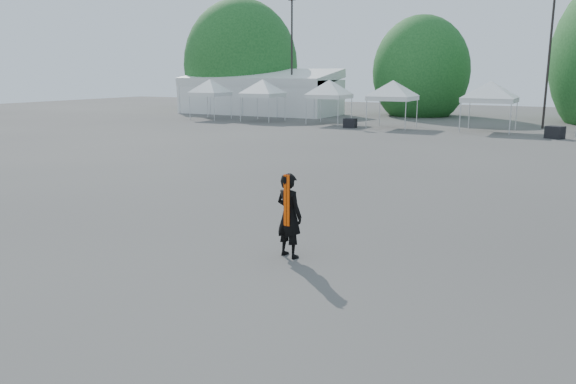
% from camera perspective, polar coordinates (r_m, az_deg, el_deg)
% --- Properties ---
extents(ground, '(120.00, 120.00, 0.00)m').
position_cam_1_polar(ground, '(13.26, 0.32, -4.88)').
color(ground, '#474442').
rests_on(ground, ground).
extents(marquee, '(15.00, 6.25, 4.23)m').
position_cam_1_polar(marquee, '(54.03, -2.92, 10.03)').
color(marquee, white).
rests_on(marquee, ground).
extents(light_pole_west, '(0.60, 0.25, 10.30)m').
position_cam_1_polar(light_pole_west, '(51.19, 0.39, 14.18)').
color(light_pole_west, black).
rests_on(light_pole_west, ground).
extents(light_pole_east, '(0.60, 0.25, 9.80)m').
position_cam_1_polar(light_pole_east, '(43.34, 25.07, 13.14)').
color(light_pole_east, black).
rests_on(light_pole_east, ground).
extents(tree_far_w, '(4.80, 4.80, 7.30)m').
position_cam_1_polar(tree_far_w, '(58.67, -4.82, 12.66)').
color(tree_far_w, '#382314').
rests_on(tree_far_w, ground).
extents(tree_mid_w, '(4.16, 4.16, 6.33)m').
position_cam_1_polar(tree_mid_w, '(53.07, 13.34, 11.80)').
color(tree_mid_w, '#382314').
rests_on(tree_mid_w, ground).
extents(tent_a, '(3.79, 3.79, 3.88)m').
position_cam_1_polar(tent_a, '(48.24, -7.93, 10.98)').
color(tent_a, silver).
rests_on(tent_a, ground).
extents(tent_b, '(3.99, 3.99, 3.88)m').
position_cam_1_polar(tent_b, '(45.81, -2.59, 11.03)').
color(tent_b, silver).
rests_on(tent_b, ground).
extents(tent_c, '(3.99, 3.99, 3.88)m').
position_cam_1_polar(tent_c, '(43.30, 4.23, 10.95)').
color(tent_c, silver).
rests_on(tent_c, ground).
extents(tent_d, '(4.26, 4.26, 3.88)m').
position_cam_1_polar(tent_d, '(40.89, 10.63, 10.72)').
color(tent_d, silver).
rests_on(tent_d, ground).
extents(tent_e, '(4.67, 4.67, 3.88)m').
position_cam_1_polar(tent_e, '(39.93, 19.92, 10.19)').
color(tent_e, silver).
rests_on(tent_e, ground).
extents(man, '(0.76, 0.61, 1.82)m').
position_cam_1_polar(man, '(11.84, 0.11, -2.38)').
color(man, black).
rests_on(man, ground).
extents(crate_west, '(0.87, 0.69, 0.66)m').
position_cam_1_polar(crate_west, '(40.45, 6.33, 6.97)').
color(crate_west, black).
rests_on(crate_west, ground).
extents(crate_mid, '(1.17, 1.06, 0.74)m').
position_cam_1_polar(crate_mid, '(37.15, 25.48, 5.49)').
color(crate_mid, black).
rests_on(crate_mid, ground).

